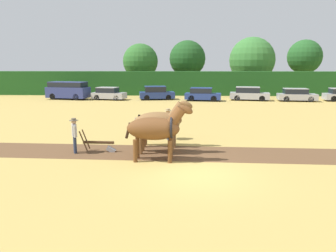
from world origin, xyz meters
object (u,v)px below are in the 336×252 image
(parked_car_right, at_px, (296,95))
(draft_horse_lead_left, at_px, (156,128))
(farmer_at_plow, at_px, (74,133))
(farmer_beside_team, at_px, (168,121))
(parked_car_center_left, at_px, (156,93))
(tree_center, at_px, (305,57))
(parked_car_left, at_px, (109,94))
(parked_van, at_px, (68,90))
(tree_far_left, at_px, (140,61))
(draft_horse_lead_right, at_px, (159,123))
(plow, at_px, (101,145))
(tree_left, at_px, (187,59))
(parked_car_center, at_px, (202,94))
(parked_car_center_right, at_px, (249,94))
(tree_center_left, at_px, (252,60))
(draft_horse_trail_left, at_px, (162,120))

(parked_car_right, bearing_deg, draft_horse_lead_left, -115.33)
(farmer_at_plow, relative_size, parked_car_right, 0.38)
(farmer_beside_team, bearing_deg, parked_car_center_left, 80.15)
(tree_center, distance_m, draft_horse_lead_left, 42.36)
(parked_car_left, bearing_deg, parked_van, -173.69)
(tree_far_left, relative_size, draft_horse_lead_left, 2.38)
(draft_horse_lead_right, distance_m, parked_car_right, 26.41)
(parked_car_left, height_order, parked_car_center_left, parked_car_center_left)
(tree_far_left, xyz_separation_m, draft_horse_lead_left, (4.97, -34.94, -3.08))
(plow, relative_size, parked_van, 0.33)
(draft_horse_lead_left, relative_size, farmer_beside_team, 1.72)
(tree_left, height_order, parked_car_left, tree_left)
(plow, xyz_separation_m, parked_car_center, (6.19, 22.36, 0.40))
(tree_left, height_order, draft_horse_lead_right, tree_left)
(parked_car_center, bearing_deg, draft_horse_lead_left, -90.43)
(parked_van, bearing_deg, parked_car_center_right, 11.00)
(tree_far_left, relative_size, parked_car_center_right, 1.52)
(tree_far_left, relative_size, parked_car_center, 1.67)
(draft_horse_lead_left, bearing_deg, farmer_beside_team, 87.01)
(parked_car_left, bearing_deg, parked_car_center, 7.43)
(draft_horse_lead_left, distance_m, farmer_at_plow, 4.08)
(tree_center, xyz_separation_m, parked_car_center_right, (-10.69, -12.93, -4.44))
(farmer_beside_team, xyz_separation_m, parked_car_center_right, (8.51, 20.38, -0.27))
(tree_left, height_order, tree_center_left, tree_center_left)
(draft_horse_trail_left, distance_m, farmer_at_plow, 4.26)
(draft_horse_lead_left, xyz_separation_m, parked_car_right, (14.01, 23.68, -0.72))
(farmer_beside_team, bearing_deg, parked_car_left, 95.07)
(parked_car_center, xyz_separation_m, parked_car_right, (10.54, -0.04, -0.02))
(draft_horse_lead_left, relative_size, parked_van, 0.57)
(tree_center_left, bearing_deg, draft_horse_lead_left, -107.59)
(parked_car_center, height_order, parked_car_center_right, parked_car_center_right)
(draft_horse_lead_left, distance_m, parked_van, 27.64)
(tree_center_left, height_order, parked_car_center_right, tree_center_left)
(draft_horse_lead_left, distance_m, farmer_beside_team, 4.11)
(farmer_beside_team, xyz_separation_m, parked_car_right, (13.65, 19.61, -0.31))
(draft_horse_trail_left, relative_size, parked_van, 0.57)
(farmer_beside_team, bearing_deg, parked_car_center, 64.99)
(tree_center_left, height_order, plow, tree_center_left)
(tree_left, distance_m, draft_horse_lead_left, 35.58)
(plow, distance_m, farmer_beside_team, 4.16)
(tree_center_left, distance_m, farmer_beside_team, 34.17)
(tree_center, height_order, draft_horse_trail_left, tree_center)
(tree_left, distance_m, plow, 34.62)
(tree_center, bearing_deg, draft_horse_lead_right, -118.37)
(draft_horse_lead_left, distance_m, parked_car_left, 25.46)
(farmer_beside_team, bearing_deg, farmer_at_plow, -160.95)
(farmer_at_plow, height_order, parked_van, parked_van)
(parked_van, distance_m, parked_car_center_right, 21.25)
(tree_center_left, relative_size, tree_center, 1.04)
(plow, xyz_separation_m, farmer_at_plow, (-1.18, -0.28, 0.64))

